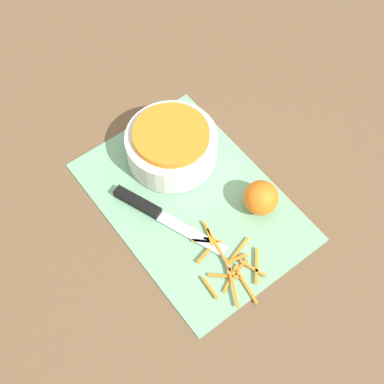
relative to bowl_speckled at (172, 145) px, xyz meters
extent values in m
plane|color=brown|center=(0.11, -0.03, -0.04)|extent=(4.00, 4.00, 0.00)
cube|color=#75AD84|center=(0.11, -0.03, -0.04)|extent=(0.44, 0.30, 0.01)
cylinder|color=silver|center=(0.00, 0.00, -0.01)|extent=(0.18, 0.18, 0.06)
cylinder|color=orange|center=(0.00, 0.00, 0.03)|extent=(0.15, 0.15, 0.02)
cube|color=black|center=(0.05, -0.12, -0.03)|extent=(0.10, 0.05, 0.02)
cube|color=silver|center=(0.16, -0.08, -0.04)|extent=(0.14, 0.07, 0.00)
sphere|color=orange|center=(0.20, 0.06, 0.00)|extent=(0.07, 0.07, 0.07)
cube|color=orange|center=(0.27, -0.08, -0.04)|extent=(0.04, 0.05, 0.00)
cube|color=orange|center=(0.19, -0.07, -0.04)|extent=(0.03, 0.03, 0.00)
cube|color=orange|center=(0.28, -0.07, -0.04)|extent=(0.03, 0.05, 0.00)
cube|color=orange|center=(0.31, -0.06, -0.04)|extent=(0.07, 0.02, 0.00)
cube|color=orange|center=(0.25, -0.04, -0.03)|extent=(0.01, 0.04, 0.00)
cube|color=orange|center=(0.19, -0.05, -0.03)|extent=(0.07, 0.02, 0.00)
cube|color=orange|center=(0.29, -0.03, -0.03)|extent=(0.05, 0.02, 0.00)
cube|color=orange|center=(0.27, -0.11, -0.03)|extent=(0.05, 0.01, 0.00)
cube|color=orange|center=(0.21, -0.09, -0.03)|extent=(0.01, 0.03, 0.00)
cube|color=orange|center=(0.19, -0.05, -0.03)|extent=(0.03, 0.02, 0.00)
cube|color=orange|center=(0.24, -0.03, -0.04)|extent=(0.02, 0.07, 0.00)
cube|color=orange|center=(0.20, -0.05, -0.04)|extent=(0.03, 0.03, 0.00)
cube|color=orange|center=(0.29, -0.08, -0.03)|extent=(0.07, 0.04, 0.00)
cube|color=orange|center=(0.29, -0.02, -0.03)|extent=(0.05, 0.05, 0.00)
cube|color=orange|center=(0.27, -0.04, -0.04)|extent=(0.01, 0.03, 0.00)
cube|color=orange|center=(0.25, -0.06, -0.03)|extent=(0.03, 0.01, 0.00)
camera|label=1|loc=(0.51, -0.34, 0.86)|focal=50.00mm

